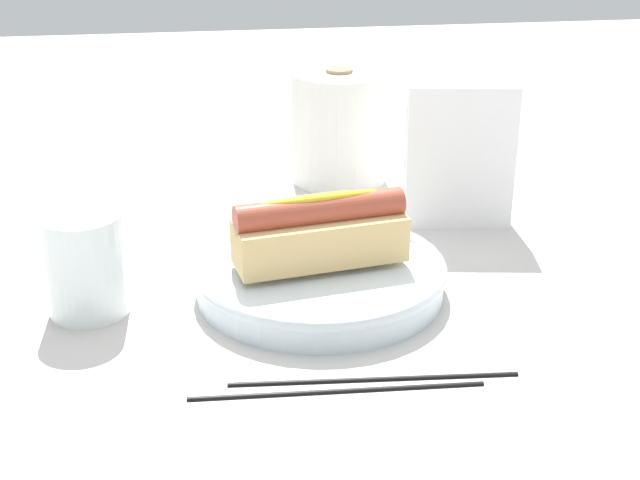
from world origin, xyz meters
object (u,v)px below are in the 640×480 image
(chopstick_far, at_px, (337,389))
(serving_bowl, at_px, (320,275))
(water_glass, at_px, (86,269))
(hotdog_front, at_px, (320,232))
(paper_towel_roll, at_px, (339,127))
(chopstick_near, at_px, (374,378))
(napkin_box, at_px, (459,154))

(chopstick_far, bearing_deg, serving_bowl, 89.03)
(water_glass, bearing_deg, hotdog_front, 2.33)
(hotdog_front, distance_m, chopstick_far, 0.17)
(water_glass, distance_m, chopstick_far, 0.25)
(paper_towel_roll, xyz_separation_m, chopstick_far, (-0.07, -0.45, -0.06))
(paper_towel_roll, bearing_deg, chopstick_far, -99.21)
(hotdog_front, bearing_deg, water_glass, -177.67)
(water_glass, relative_size, paper_towel_roll, 0.67)
(hotdog_front, bearing_deg, chopstick_far, -93.55)
(chopstick_near, xyz_separation_m, chopstick_far, (-0.03, -0.01, 0.00))
(serving_bowl, height_order, water_glass, water_glass)
(serving_bowl, bearing_deg, napkin_box, 40.66)
(water_glass, relative_size, napkin_box, 0.60)
(hotdog_front, relative_size, water_glass, 1.74)
(paper_towel_roll, distance_m, napkin_box, 0.18)
(paper_towel_roll, xyz_separation_m, napkin_box, (0.10, -0.14, 0.01))
(water_glass, distance_m, chopstick_near, 0.27)
(hotdog_front, bearing_deg, napkin_box, 40.66)
(chopstick_near, bearing_deg, paper_towel_roll, 88.50)
(water_glass, bearing_deg, napkin_box, 22.25)
(serving_bowl, distance_m, napkin_box, 0.22)
(hotdog_front, distance_m, chopstick_near, 0.16)
(chopstick_near, bearing_deg, serving_bowl, 101.71)
(serving_bowl, relative_size, hotdog_front, 1.44)
(napkin_box, bearing_deg, paper_towel_roll, 134.13)
(paper_towel_roll, bearing_deg, serving_bowl, -102.33)
(paper_towel_roll, xyz_separation_m, chopstick_near, (-0.04, -0.43, -0.06))
(hotdog_front, relative_size, chopstick_near, 0.71)
(hotdog_front, height_order, paper_towel_roll, paper_towel_roll)
(serving_bowl, xyz_separation_m, hotdog_front, (-0.00, -0.00, 0.04))
(paper_towel_roll, distance_m, chopstick_far, 0.46)
(napkin_box, height_order, chopstick_far, napkin_box)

